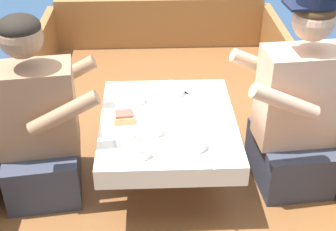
# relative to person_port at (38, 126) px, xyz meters

# --- Properties ---
(ground_plane) EXTENTS (60.00, 60.00, 0.00)m
(ground_plane) POSITION_rel_person_port_xyz_m (0.64, 0.12, -0.69)
(ground_plane) COLOR navy
(boat_deck) EXTENTS (1.83, 3.35, 0.31)m
(boat_deck) POSITION_rel_person_port_xyz_m (0.64, 0.12, -0.54)
(boat_deck) COLOR brown
(boat_deck) RESTS_ON ground_plane
(gunwale_port) EXTENTS (0.06, 3.35, 0.36)m
(gunwale_port) POSITION_rel_person_port_xyz_m (-0.24, 0.12, -0.20)
(gunwale_port) COLOR #936033
(gunwale_port) RESTS_ON boat_deck
(gunwale_starboard) EXTENTS (0.06, 3.35, 0.36)m
(gunwale_starboard) POSITION_rel_person_port_xyz_m (1.53, 0.12, -0.20)
(gunwale_starboard) COLOR #936033
(gunwale_starboard) RESTS_ON boat_deck
(bow_coaming) EXTENTS (1.71, 0.06, 0.42)m
(bow_coaming) POSITION_rel_person_port_xyz_m (0.64, 1.77, -0.17)
(bow_coaming) COLOR #936033
(bow_coaming) RESTS_ON boat_deck
(cockpit_table) EXTENTS (0.69, 0.82, 0.37)m
(cockpit_table) POSITION_rel_person_port_xyz_m (0.64, 0.06, -0.05)
(cockpit_table) COLOR #B2B2B7
(cockpit_table) RESTS_ON boat_deck
(person_port) EXTENTS (0.56, 0.50, 0.96)m
(person_port) POSITION_rel_person_port_xyz_m (0.00, 0.00, 0.00)
(person_port) COLOR #333847
(person_port) RESTS_ON boat_deck
(person_starboard) EXTENTS (0.55, 0.48, 1.04)m
(person_starboard) POSITION_rel_person_port_xyz_m (1.29, 0.02, 0.03)
(person_starboard) COLOR #333847
(person_starboard) RESTS_ON boat_deck
(plate_sandwich) EXTENTS (0.20, 0.20, 0.01)m
(plate_sandwich) POSITION_rel_person_port_xyz_m (0.42, 0.04, -0.01)
(plate_sandwich) COLOR white
(plate_sandwich) RESTS_ON cockpit_table
(plate_bread) EXTENTS (0.20, 0.20, 0.01)m
(plate_bread) POSITION_rel_person_port_xyz_m (0.71, 0.06, -0.01)
(plate_bread) COLOR white
(plate_bread) RESTS_ON cockpit_table
(sandwich) EXTENTS (0.11, 0.09, 0.05)m
(sandwich) POSITION_rel_person_port_xyz_m (0.42, 0.04, 0.02)
(sandwich) COLOR tan
(sandwich) RESTS_ON plate_sandwich
(bowl_port_near) EXTENTS (0.15, 0.15, 0.04)m
(bowl_port_near) POSITION_rel_person_port_xyz_m (0.68, 0.33, 0.01)
(bowl_port_near) COLOR white
(bowl_port_near) RESTS_ON cockpit_table
(bowl_starboard_near) EXTENTS (0.13, 0.13, 0.04)m
(bowl_starboard_near) POSITION_rel_person_port_xyz_m (0.75, -0.18, 0.01)
(bowl_starboard_near) COLOR white
(bowl_starboard_near) RESTS_ON cockpit_table
(coffee_cup_port) EXTENTS (0.10, 0.07, 0.05)m
(coffee_cup_port) POSITION_rel_person_port_xyz_m (0.51, -0.25, 0.01)
(coffee_cup_port) COLOR white
(coffee_cup_port) RESTS_ON cockpit_table
(coffee_cup_starboard) EXTENTS (0.10, 0.07, 0.06)m
(coffee_cup_starboard) POSITION_rel_person_port_xyz_m (0.49, 0.23, 0.02)
(coffee_cup_starboard) COLOR white
(coffee_cup_starboard) RESTS_ON cockpit_table
(coffee_cup_center) EXTENTS (0.10, 0.07, 0.07)m
(coffee_cup_center) POSITION_rel_person_port_xyz_m (0.58, -0.07, 0.02)
(coffee_cup_center) COLOR white
(coffee_cup_center) RESTS_ON cockpit_table
(tin_can) EXTENTS (0.07, 0.07, 0.05)m
(tin_can) POSITION_rel_person_port_xyz_m (0.47, -0.13, 0.01)
(tin_can) COLOR silver
(tin_can) RESTS_ON cockpit_table
(utensil_knife_port) EXTENTS (0.11, 0.14, 0.00)m
(utensil_knife_port) POSITION_rel_person_port_xyz_m (0.74, 0.20, -0.01)
(utensil_knife_port) COLOR silver
(utensil_knife_port) RESTS_ON cockpit_table
(utensil_spoon_center) EXTENTS (0.05, 0.17, 0.01)m
(utensil_spoon_center) POSITION_rel_person_port_xyz_m (0.81, -0.25, -0.01)
(utensil_spoon_center) COLOR silver
(utensil_spoon_center) RESTS_ON cockpit_table
(utensil_fork_port) EXTENTS (0.14, 0.12, 0.00)m
(utensil_fork_port) POSITION_rel_person_port_xyz_m (0.80, 0.28, -0.01)
(utensil_fork_port) COLOR silver
(utensil_fork_port) RESTS_ON cockpit_table
(utensil_spoon_port) EXTENTS (0.05, 0.17, 0.01)m
(utensil_spoon_port) POSITION_rel_person_port_xyz_m (0.37, -0.06, -0.01)
(utensil_spoon_port) COLOR silver
(utensil_spoon_port) RESTS_ON cockpit_table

